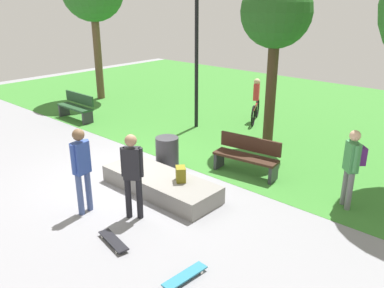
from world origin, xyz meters
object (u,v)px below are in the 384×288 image
at_px(lamp_post, 197,42).
at_px(trash_bin, 167,153).
at_px(skater_watching, 81,164).
at_px(skateboard_spare, 185,276).
at_px(park_bench_center_lawn, 247,155).
at_px(backpack_on_ledge, 181,174).
at_px(pedestrian_with_backpack, 352,162).
at_px(skateboard_by_ledge, 113,241).
at_px(park_bench_far_left, 77,106).
at_px(concrete_ledge, 160,184).
at_px(cyclist_on_bicycle, 256,103).
at_px(skater_performing_trick, 132,170).
at_px(tree_broad_elm, 276,15).

bearing_deg(lamp_post, trash_bin, -60.44).
xyz_separation_m(skater_watching, skateboard_spare, (2.89, -0.17, -0.97)).
height_order(skateboard_spare, park_bench_center_lawn, park_bench_center_lawn).
bearing_deg(skater_watching, skateboard_spare, -3.46).
distance_m(backpack_on_ledge, pedestrian_with_backpack, 3.49).
bearing_deg(skateboard_by_ledge, skateboard_spare, 5.42).
xyz_separation_m(backpack_on_ledge, pedestrian_with_backpack, (2.84, 1.97, 0.46)).
distance_m(park_bench_center_lawn, pedestrian_with_backpack, 2.54).
height_order(skateboard_spare, park_bench_far_left, park_bench_far_left).
xyz_separation_m(skateboard_by_ledge, park_bench_center_lawn, (0.03, 4.03, 0.42)).
height_order(backpack_on_ledge, skateboard_spare, backpack_on_ledge).
bearing_deg(park_bench_far_left, skateboard_spare, -23.27).
distance_m(skateboard_spare, trash_bin, 4.26).
distance_m(concrete_ledge, pedestrian_with_backpack, 4.04).
bearing_deg(skateboard_by_ledge, concrete_ledge, 113.31).
bearing_deg(trash_bin, skateboard_spare, -41.16).
xyz_separation_m(concrete_ledge, backpack_on_ledge, (0.51, 0.12, 0.35)).
relative_size(skater_watching, cyclist_on_bicycle, 1.06).
relative_size(park_bench_far_left, pedestrian_with_backpack, 0.96).
relative_size(skater_performing_trick, tree_broad_elm, 0.37).
relative_size(skater_watching, skateboard_spare, 2.17).
xyz_separation_m(skateboard_spare, lamp_post, (-4.95, 5.88, 2.68)).
xyz_separation_m(skateboard_by_ledge, tree_broad_elm, (-0.65, 6.08, 3.57)).
height_order(backpack_on_ledge, trash_bin, trash_bin).
distance_m(backpack_on_ledge, tree_broad_elm, 5.07).
bearing_deg(trash_bin, skateboard_by_ledge, -61.22).
height_order(concrete_ledge, skater_performing_trick, skater_performing_trick).
bearing_deg(cyclist_on_bicycle, pedestrian_with_backpack, -38.80).
relative_size(backpack_on_ledge, skateboard_spare, 0.39).
distance_m(skater_watching, park_bench_center_lawn, 3.98).
xyz_separation_m(concrete_ledge, park_bench_far_left, (-6.22, 1.91, 0.29)).
relative_size(park_bench_far_left, cyclist_on_bicycle, 0.96).
xyz_separation_m(park_bench_far_left, tree_broad_elm, (6.41, 2.21, 3.15)).
relative_size(skater_watching, pedestrian_with_backpack, 1.06).
relative_size(concrete_ledge, backpack_on_ledge, 8.82).
bearing_deg(skateboard_by_ledge, park_bench_far_left, 151.30).
distance_m(skater_watching, trash_bin, 2.71).
bearing_deg(backpack_on_ledge, park_bench_far_left, -153.44).
height_order(skater_watching, skateboard_spare, skater_watching).
height_order(lamp_post, pedestrian_with_backpack, lamp_post).
bearing_deg(skater_performing_trick, backpack_on_ledge, 86.04).
height_order(tree_broad_elm, lamp_post, tree_broad_elm).
bearing_deg(trash_bin, tree_broad_elm, 72.85).
bearing_deg(pedestrian_with_backpack, skater_performing_trick, -132.50).
relative_size(backpack_on_ledge, skateboard_by_ledge, 0.39).
bearing_deg(park_bench_center_lawn, pedestrian_with_backpack, 0.24).
height_order(skater_watching, trash_bin, skater_watching).
height_order(tree_broad_elm, cyclist_on_bicycle, tree_broad_elm).
bearing_deg(lamp_post, skateboard_spare, -49.94).
xyz_separation_m(park_bench_center_lawn, pedestrian_with_backpack, (2.49, 0.01, 0.52)).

